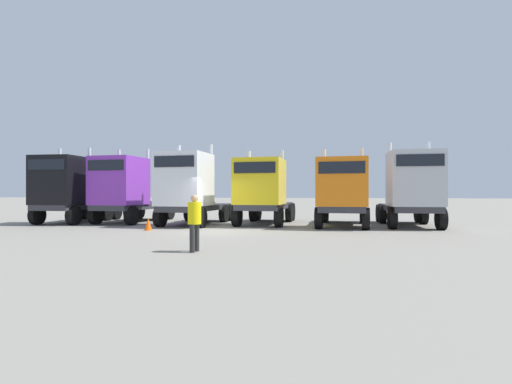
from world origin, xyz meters
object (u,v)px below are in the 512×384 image
object	(u,v)px
semi_truck_black	(67,189)
semi_truck_purple	(125,189)
visitor_in_hivis	(195,219)
semi_truck_orange	(342,192)
traffic_cone_near	(148,224)
semi_truck_white	(189,188)
semi_truck_silver	(412,189)
semi_truck_yellow	(262,190)

from	to	relation	value
semi_truck_black	semi_truck_purple	distance (m)	3.24
semi_truck_black	visitor_in_hivis	world-z (taller)	semi_truck_black
semi_truck_black	semi_truck_orange	bearing A→B (deg)	90.22
semi_truck_purple	semi_truck_black	bearing A→B (deg)	-74.44
semi_truck_orange	traffic_cone_near	size ratio (longest dim) A/B	11.37
traffic_cone_near	visitor_in_hivis	bearing A→B (deg)	-55.11
semi_truck_purple	semi_truck_orange	xyz separation A→B (m)	(12.16, -0.67, -0.19)
semi_truck_black	visitor_in_hivis	distance (m)	13.69
semi_truck_purple	visitor_in_hivis	bearing A→B (deg)	41.53
semi_truck_white	semi_truck_silver	xyz separation A→B (m)	(11.48, 0.52, -0.03)
semi_truck_black	semi_truck_silver	bearing A→B (deg)	91.20
semi_truck_black	semi_truck_orange	size ratio (longest dim) A/B	0.88
semi_truck_silver	semi_truck_purple	bearing A→B (deg)	-89.44
semi_truck_orange	semi_truck_silver	distance (m)	3.46
semi_truck_yellow	visitor_in_hivis	size ratio (longest dim) A/B	3.68
semi_truck_white	semi_truck_silver	distance (m)	11.49
traffic_cone_near	semi_truck_silver	bearing A→B (deg)	14.69
semi_truck_purple	semi_truck_yellow	xyz separation A→B (m)	(7.97, -0.00, -0.09)
semi_truck_silver	visitor_in_hivis	xyz separation A→B (m)	(-8.43, -9.16, -0.96)
semi_truck_purple	visitor_in_hivis	size ratio (longest dim) A/B	3.49
visitor_in_hivis	traffic_cone_near	distance (m)	7.20
semi_truck_black	semi_truck_yellow	distance (m)	11.16
semi_truck_black	semi_truck_white	world-z (taller)	semi_truck_white
semi_truck_purple	semi_truck_white	size ratio (longest dim) A/B	0.95
semi_truck_white	semi_truck_orange	world-z (taller)	semi_truck_white
semi_truck_black	semi_truck_yellow	xyz separation A→B (m)	(11.15, 0.61, -0.07)
semi_truck_white	semi_truck_yellow	distance (m)	3.95
semi_truck_yellow	visitor_in_hivis	world-z (taller)	semi_truck_yellow
traffic_cone_near	semi_truck_white	bearing A→B (deg)	69.15
semi_truck_black	semi_truck_silver	xyz separation A→B (m)	(18.78, 0.26, 0.01)
semi_truck_orange	semi_truck_silver	world-z (taller)	semi_truck_silver
visitor_in_hivis	semi_truck_silver	bearing A→B (deg)	57.57
semi_truck_purple	visitor_in_hivis	xyz separation A→B (m)	(7.17, -9.53, -0.98)
semi_truck_black	semi_truck_silver	world-z (taller)	semi_truck_silver
semi_truck_orange	semi_truck_purple	bearing A→B (deg)	-87.59
semi_truck_orange	visitor_in_hivis	world-z (taller)	semi_truck_orange
visitor_in_hivis	semi_truck_black	bearing A→B (deg)	149.47
semi_truck_purple	semi_truck_white	bearing A→B (deg)	82.43
semi_truck_white	semi_truck_orange	bearing A→B (deg)	96.54
semi_truck_yellow	visitor_in_hivis	xyz separation A→B (m)	(-0.80, -9.52, -0.89)
visitor_in_hivis	traffic_cone_near	world-z (taller)	visitor_in_hivis
semi_truck_purple	semi_truck_silver	bearing A→B (deg)	93.23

